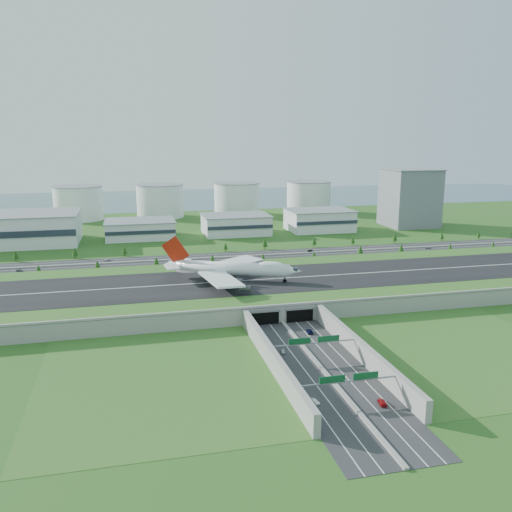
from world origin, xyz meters
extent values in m
plane|color=#264B17|center=(0.00, 0.00, 0.00)|extent=(1200.00, 1200.00, 0.00)
cube|color=gray|center=(0.00, 0.00, 4.00)|extent=(520.00, 100.00, 8.00)
cube|color=#265A1F|center=(0.00, 0.00, 8.08)|extent=(520.00, 100.00, 0.16)
cube|color=black|center=(0.00, 0.00, 8.22)|extent=(520.00, 58.00, 0.12)
cube|color=silver|center=(0.00, 0.00, 8.30)|extent=(520.00, 0.90, 0.02)
cube|color=gray|center=(0.00, -49.40, 8.60)|extent=(520.00, 1.20, 1.20)
cube|color=#28282B|center=(0.00, -110.00, 0.06)|extent=(34.00, 120.00, 0.12)
cube|color=gray|center=(0.00, -110.00, 0.45)|extent=(1.60, 120.00, 0.90)
cube|color=gray|center=(-18.20, -100.00, 4.00)|extent=(2.40, 100.00, 8.00)
cube|color=gray|center=(18.20, -100.00, 4.00)|extent=(2.40, 100.00, 8.00)
cube|color=black|center=(-8.50, -50.20, 3.20)|extent=(13.00, 1.20, 6.00)
cube|color=black|center=(8.50, -50.20, 3.20)|extent=(13.00, 1.20, 6.00)
cylinder|color=gray|center=(-19.00, -95.00, 3.50)|extent=(0.70, 0.70, 7.00)
cylinder|color=gray|center=(19.00, -95.00, 3.50)|extent=(0.70, 0.70, 7.00)
cube|color=gray|center=(0.00, -95.00, 7.20)|extent=(38.00, 0.50, 0.50)
cube|color=#0C4C23|center=(-6.00, -95.10, 8.60)|extent=(9.00, 0.30, 2.40)
cube|color=#0C4C23|center=(6.00, -95.10, 8.60)|extent=(9.00, 0.30, 2.40)
cylinder|color=gray|center=(-19.00, -130.00, 3.50)|extent=(0.70, 0.70, 7.00)
cylinder|color=gray|center=(19.00, -130.00, 3.50)|extent=(0.70, 0.70, 7.00)
cube|color=gray|center=(0.00, -130.00, 7.20)|extent=(38.00, 0.50, 0.50)
cube|color=#0C4C23|center=(-6.00, -130.10, 8.60)|extent=(9.00, 0.30, 2.40)
cube|color=#0C4C23|center=(6.00, -130.10, 8.60)|extent=(9.00, 0.30, 2.40)
cube|color=#28282B|center=(0.00, 95.00, 0.06)|extent=(560.00, 36.00, 0.12)
cylinder|color=#3D2819|center=(-126.89, 73.00, 1.14)|extent=(0.50, 0.50, 2.27)
cone|color=#14390F|center=(-126.89, 73.00, 4.04)|extent=(3.53, 3.53, 4.54)
cylinder|color=#3D2819|center=(-90.56, 73.00, 1.29)|extent=(0.50, 0.50, 2.58)
cone|color=#14390F|center=(-90.56, 73.00, 4.59)|extent=(4.02, 4.02, 5.17)
cylinder|color=#3D2819|center=(-52.53, 73.00, 1.36)|extent=(0.50, 0.50, 2.71)
cone|color=#14390F|center=(-52.53, 73.00, 4.82)|extent=(4.22, 4.22, 5.42)
cylinder|color=#3D2819|center=(-14.62, 73.00, 1.29)|extent=(0.50, 0.50, 2.59)
cone|color=#14390F|center=(-14.62, 73.00, 4.60)|extent=(4.02, 4.02, 5.17)
cylinder|color=#3D2819|center=(21.29, 73.00, 1.11)|extent=(0.50, 0.50, 2.23)
cone|color=#14390F|center=(21.29, 73.00, 3.96)|extent=(3.46, 3.46, 4.45)
cylinder|color=#3D2819|center=(58.87, 73.00, 1.10)|extent=(0.50, 0.50, 2.20)
cone|color=#14390F|center=(58.87, 73.00, 3.92)|extent=(3.43, 3.43, 4.40)
cylinder|color=#3D2819|center=(94.56, 73.00, 1.53)|extent=(0.50, 0.50, 3.06)
cone|color=#14390F|center=(94.56, 73.00, 5.43)|extent=(4.75, 4.75, 6.11)
cylinder|color=#3D2819|center=(127.34, 73.00, 1.48)|extent=(0.50, 0.50, 2.96)
cone|color=#14390F|center=(127.34, 73.00, 5.27)|extent=(4.61, 4.61, 5.92)
cylinder|color=#3D2819|center=(168.29, 73.00, 1.18)|extent=(0.50, 0.50, 2.37)
cone|color=#14390F|center=(168.29, 73.00, 4.21)|extent=(3.69, 3.69, 4.74)
cylinder|color=#3D2819|center=(205.72, 73.00, 1.15)|extent=(0.50, 0.50, 2.30)
cone|color=#14390F|center=(205.72, 73.00, 4.09)|extent=(3.58, 3.58, 4.60)
cylinder|color=#3D2819|center=(-148.38, 117.00, 1.33)|extent=(0.50, 0.50, 2.65)
cone|color=#14390F|center=(-148.38, 117.00, 4.72)|extent=(4.13, 4.13, 5.31)
cylinder|color=#3D2819|center=(-108.32, 117.00, 1.37)|extent=(0.50, 0.50, 2.74)
cone|color=#14390F|center=(-108.32, 117.00, 4.87)|extent=(4.26, 4.26, 5.48)
cylinder|color=#3D2819|center=(-73.45, 117.00, 1.22)|extent=(0.50, 0.50, 2.44)
cone|color=#14390F|center=(-73.45, 117.00, 4.34)|extent=(3.79, 3.79, 4.88)
cylinder|color=#3D2819|center=(-39.17, 117.00, 1.29)|extent=(0.50, 0.50, 2.58)
cone|color=#14390F|center=(-39.17, 117.00, 4.58)|extent=(4.01, 4.01, 5.15)
cylinder|color=#3D2819|center=(2.37, 117.00, 1.14)|extent=(0.50, 0.50, 2.27)
cone|color=#14390F|center=(2.37, 117.00, 4.04)|extent=(3.53, 3.53, 4.54)
cylinder|color=#3D2819|center=(33.70, 117.00, 1.48)|extent=(0.50, 0.50, 2.95)
cone|color=#14390F|center=(33.70, 117.00, 5.25)|extent=(4.60, 4.60, 5.91)
cylinder|color=#3D2819|center=(74.37, 117.00, 1.33)|extent=(0.50, 0.50, 2.67)
cone|color=#14390F|center=(74.37, 117.00, 4.74)|extent=(4.15, 4.15, 5.33)
cylinder|color=#3D2819|center=(107.57, 117.00, 1.17)|extent=(0.50, 0.50, 2.35)
cone|color=#14390F|center=(107.57, 117.00, 4.17)|extent=(3.65, 3.65, 4.70)
cylinder|color=#3D2819|center=(144.93, 117.00, 1.37)|extent=(0.50, 0.50, 2.74)
cone|color=#14390F|center=(144.93, 117.00, 4.87)|extent=(4.26, 4.26, 5.47)
cylinder|color=#3D2819|center=(188.65, 117.00, 1.16)|extent=(0.50, 0.50, 2.33)
cone|color=#14390F|center=(188.65, 117.00, 4.14)|extent=(3.62, 3.62, 4.65)
cylinder|color=#3D2819|center=(224.13, 117.00, 1.09)|extent=(0.50, 0.50, 2.19)
cone|color=#14390F|center=(224.13, 117.00, 3.89)|extent=(3.40, 3.40, 4.37)
cube|color=silver|center=(-170.00, 185.00, 12.50)|extent=(120.00, 60.00, 25.00)
cube|color=silver|center=(-60.00, 190.00, 7.50)|extent=(58.00, 42.00, 15.00)
cube|color=silver|center=(25.00, 190.00, 8.50)|extent=(58.00, 42.00, 17.00)
cube|color=silver|center=(105.00, 190.00, 9.50)|extent=(58.00, 42.00, 19.00)
cube|color=slate|center=(200.00, 195.00, 27.50)|extent=(46.00, 46.00, 55.00)
cylinder|color=white|center=(-120.00, 310.00, 17.50)|extent=(50.00, 50.00, 35.00)
cylinder|color=white|center=(-35.00, 310.00, 17.50)|extent=(50.00, 50.00, 35.00)
cylinder|color=white|center=(50.00, 310.00, 17.50)|extent=(50.00, 50.00, 35.00)
cylinder|color=white|center=(135.00, 310.00, 17.50)|extent=(50.00, 50.00, 35.00)
cube|color=#355966|center=(0.00, 480.00, 0.03)|extent=(1200.00, 260.00, 0.06)
cylinder|color=white|center=(-13.90, 2.79, 14.87)|extent=(61.42, 31.40, 7.27)
cone|color=white|center=(17.50, -10.44, 14.87)|extent=(11.19, 10.23, 7.27)
cone|color=white|center=(-45.29, 16.02, 15.32)|extent=(13.29, 11.11, 7.27)
ellipsoid|color=white|center=(6.03, -5.61, 17.48)|extent=(16.48, 11.24, 4.47)
cube|color=white|center=(-23.49, -14.12, 13.73)|extent=(20.02, 35.99, 1.79)
cube|color=white|center=(-8.49, 21.46, 13.73)|extent=(36.37, 31.71, 1.79)
cylinder|color=#38383D|center=(-14.20, -11.87, 11.23)|extent=(6.76, 5.43, 3.41)
cylinder|color=#38383D|center=(-12.95, -25.95, 11.23)|extent=(6.76, 5.43, 3.41)
cylinder|color=#38383D|center=(-3.61, 13.24, 11.23)|extent=(6.76, 5.43, 3.41)
cylinder|color=#38383D|center=(7.34, 22.18, 11.23)|extent=(6.76, 5.43, 3.41)
cube|color=white|center=(-47.11, 8.78, 16.23)|extent=(8.31, 13.24, 0.68)
cube|color=white|center=(-41.37, 22.38, 16.23)|extent=(14.07, 12.97, 0.68)
cube|color=#A31C0B|center=(-44.24, 15.58, 23.95)|extent=(15.31, 7.23, 17.02)
cylinder|color=black|center=(13.14, -8.61, 8.90)|extent=(2.16, 0.79, 2.16)
cylinder|color=black|center=(-19.49, 1.21, 8.90)|extent=(2.16, 0.79, 2.16)
cylinder|color=black|center=(-16.67, 7.90, 8.90)|extent=(2.16, 0.79, 2.16)
cylinder|color=black|center=(-25.77, 3.85, 8.90)|extent=(2.16, 0.79, 2.16)
cylinder|color=black|center=(-22.95, 10.55, 8.90)|extent=(2.16, 0.79, 2.16)
imported|color=#B5B4B9|center=(-9.97, -85.44, 0.84)|extent=(2.31, 4.41, 1.43)
imported|color=white|center=(-11.71, -128.98, 0.79)|extent=(3.01, 4.30, 1.35)
imported|color=#0B1238|center=(8.23, -65.92, 0.89)|extent=(3.16, 5.77, 1.53)
imported|color=#9D0E12|center=(10.05, -134.96, 0.92)|extent=(3.26, 5.86, 1.60)
imported|color=slate|center=(-140.87, 85.80, 0.85)|extent=(4.42, 2.03, 1.47)
imported|color=black|center=(65.36, 100.61, 0.86)|extent=(4.76, 3.03, 1.48)
imported|color=#A4A4A9|center=(159.74, 89.56, 0.82)|extent=(5.56, 4.12, 1.40)
imported|color=silver|center=(-85.69, 103.82, 0.90)|extent=(5.58, 2.75, 1.56)
camera|label=1|loc=(-68.87, -285.78, 87.65)|focal=38.00mm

